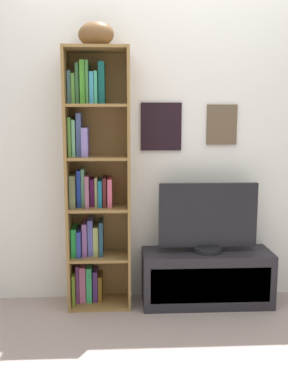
# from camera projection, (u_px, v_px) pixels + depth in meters

# --- Properties ---
(ground) EXTENTS (5.20, 5.20, 0.04)m
(ground) POSITION_uv_depth(u_px,v_px,m) (179.00, 377.00, 2.41)
(ground) COLOR gray
(back_wall) EXTENTS (4.80, 0.08, 2.44)m
(back_wall) POSITION_uv_depth(u_px,v_px,m) (162.00, 138.00, 3.33)
(back_wall) COLOR silver
(back_wall) RESTS_ON ground
(bookshelf) EXTENTS (0.45, 0.30, 1.85)m
(bookshelf) POSITION_uv_depth(u_px,v_px,m) (93.00, 184.00, 3.21)
(bookshelf) COLOR olive
(bookshelf) RESTS_ON ground
(football) EXTENTS (0.28, 0.22, 0.17)m
(football) POSITION_uv_depth(u_px,v_px,m) (96.00, 34.00, 3.01)
(football) COLOR brown
(football) RESTS_ON bookshelf
(tv_stand) EXTENTS (0.95, 0.34, 0.40)m
(tv_stand) POSITION_uv_depth(u_px,v_px,m) (207.00, 277.00, 3.31)
(tv_stand) COLOR #242128
(tv_stand) RESTS_ON ground
(television) EXTENTS (0.72, 0.22, 0.51)m
(television) POSITION_uv_depth(u_px,v_px,m) (208.00, 218.00, 3.23)
(television) COLOR black
(television) RESTS_ON tv_stand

